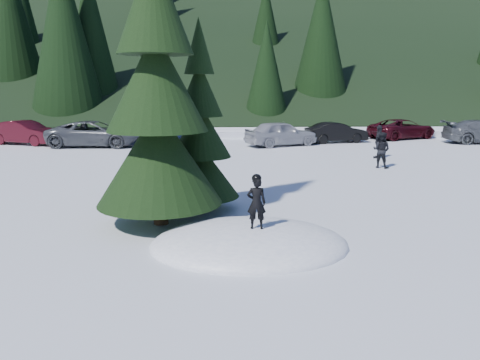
{
  "coord_description": "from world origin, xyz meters",
  "views": [
    {
      "loc": [
        -0.66,
        -10.02,
        3.52
      ],
      "look_at": [
        -0.13,
        2.03,
        1.1
      ],
      "focal_mm": 35.0,
      "sensor_mm": 36.0,
      "label": 1
    }
  ],
  "objects_px": {
    "child_skier": "(256,203)",
    "adult_0": "(381,150)",
    "spruce_tall": "(157,95)",
    "car_2": "(95,134)",
    "car_3": "(181,132)",
    "car_6": "(402,129)",
    "spruce_short": "(200,137)",
    "adult_1": "(379,142)",
    "car_5": "(336,132)",
    "car_1": "(25,133)",
    "car_4": "(281,133)"
  },
  "relations": [
    {
      "from": "child_skier",
      "to": "car_6",
      "type": "distance_m",
      "value": 24.65
    },
    {
      "from": "car_4",
      "to": "spruce_short",
      "type": "bearing_deg",
      "value": 141.55
    },
    {
      "from": "adult_1",
      "to": "car_3",
      "type": "relative_size",
      "value": 0.39
    },
    {
      "from": "spruce_tall",
      "to": "car_1",
      "type": "height_order",
      "value": "spruce_tall"
    },
    {
      "from": "child_skier",
      "to": "car_2",
      "type": "bearing_deg",
      "value": -63.62
    },
    {
      "from": "spruce_tall",
      "to": "car_5",
      "type": "xyz_separation_m",
      "value": [
        8.99,
        17.61,
        -2.67
      ]
    },
    {
      "from": "spruce_short",
      "to": "adult_1",
      "type": "bearing_deg",
      "value": 48.52
    },
    {
      "from": "car_1",
      "to": "car_2",
      "type": "distance_m",
      "value": 4.7
    },
    {
      "from": "car_4",
      "to": "car_5",
      "type": "bearing_deg",
      "value": -90.34
    },
    {
      "from": "child_skier",
      "to": "car_5",
      "type": "relative_size",
      "value": 0.29
    },
    {
      "from": "car_3",
      "to": "car_6",
      "type": "distance_m",
      "value": 15.03
    },
    {
      "from": "car_1",
      "to": "spruce_tall",
      "type": "bearing_deg",
      "value": -129.11
    },
    {
      "from": "car_5",
      "to": "car_6",
      "type": "relative_size",
      "value": 0.81
    },
    {
      "from": "car_1",
      "to": "car_5",
      "type": "relative_size",
      "value": 1.13
    },
    {
      "from": "child_skier",
      "to": "adult_0",
      "type": "distance_m",
      "value": 12.01
    },
    {
      "from": "child_skier",
      "to": "adult_1",
      "type": "height_order",
      "value": "adult_1"
    },
    {
      "from": "car_4",
      "to": "car_5",
      "type": "distance_m",
      "value": 4.04
    },
    {
      "from": "adult_1",
      "to": "spruce_short",
      "type": "bearing_deg",
      "value": -4.48
    },
    {
      "from": "spruce_tall",
      "to": "car_4",
      "type": "distance_m",
      "value": 17.13
    },
    {
      "from": "car_3",
      "to": "adult_0",
      "type": "bearing_deg",
      "value": -147.69
    },
    {
      "from": "spruce_tall",
      "to": "spruce_short",
      "type": "distance_m",
      "value": 2.11
    },
    {
      "from": "car_2",
      "to": "adult_1",
      "type": "bearing_deg",
      "value": -106.88
    },
    {
      "from": "adult_1",
      "to": "car_4",
      "type": "xyz_separation_m",
      "value": [
        -4.22,
        5.13,
        -0.08
      ]
    },
    {
      "from": "adult_0",
      "to": "car_1",
      "type": "distance_m",
      "value": 21.17
    },
    {
      "from": "car_3",
      "to": "car_4",
      "type": "height_order",
      "value": "car_4"
    },
    {
      "from": "car_3",
      "to": "car_4",
      "type": "xyz_separation_m",
      "value": [
        6.22,
        -2.75,
        0.14
      ]
    },
    {
      "from": "car_4",
      "to": "adult_1",
      "type": "bearing_deg",
      "value": -162.95
    },
    {
      "from": "car_2",
      "to": "car_5",
      "type": "xyz_separation_m",
      "value": [
        14.84,
        1.35,
        -0.12
      ]
    },
    {
      "from": "spruce_tall",
      "to": "car_2",
      "type": "relative_size",
      "value": 1.57
    },
    {
      "from": "child_skier",
      "to": "car_1",
      "type": "relative_size",
      "value": 0.26
    },
    {
      "from": "car_4",
      "to": "car_6",
      "type": "bearing_deg",
      "value": -90.38
    },
    {
      "from": "car_5",
      "to": "car_1",
      "type": "bearing_deg",
      "value": 77.89
    },
    {
      "from": "spruce_short",
      "to": "spruce_tall",
      "type": "bearing_deg",
      "value": -125.54
    },
    {
      "from": "spruce_tall",
      "to": "child_skier",
      "type": "height_order",
      "value": "spruce_tall"
    },
    {
      "from": "spruce_tall",
      "to": "spruce_short",
      "type": "xyz_separation_m",
      "value": [
        1.0,
        1.4,
        -1.22
      ]
    },
    {
      "from": "car_6",
      "to": "adult_1",
      "type": "bearing_deg",
      "value": 127.89
    },
    {
      "from": "spruce_tall",
      "to": "car_3",
      "type": "xyz_separation_m",
      "value": [
        -0.98,
        18.85,
        -2.71
      ]
    },
    {
      "from": "spruce_short",
      "to": "car_6",
      "type": "xyz_separation_m",
      "value": [
        13.03,
        18.25,
        -1.43
      ]
    },
    {
      "from": "spruce_short",
      "to": "car_5",
      "type": "height_order",
      "value": "spruce_short"
    },
    {
      "from": "adult_0",
      "to": "car_6",
      "type": "height_order",
      "value": "adult_0"
    },
    {
      "from": "spruce_tall",
      "to": "adult_1",
      "type": "distance_m",
      "value": 14.7
    },
    {
      "from": "adult_0",
      "to": "car_5",
      "type": "distance_m",
      "value": 9.44
    },
    {
      "from": "spruce_short",
      "to": "child_skier",
      "type": "relative_size",
      "value": 4.74
    },
    {
      "from": "spruce_tall",
      "to": "car_2",
      "type": "distance_m",
      "value": 17.47
    },
    {
      "from": "child_skier",
      "to": "car_1",
      "type": "bearing_deg",
      "value": -54.63
    },
    {
      "from": "car_2",
      "to": "car_3",
      "type": "height_order",
      "value": "car_2"
    },
    {
      "from": "spruce_short",
      "to": "car_2",
      "type": "relative_size",
      "value": 0.98
    },
    {
      "from": "car_2",
      "to": "car_5",
      "type": "distance_m",
      "value": 14.9
    },
    {
      "from": "car_2",
      "to": "spruce_short",
      "type": "bearing_deg",
      "value": -153.05
    },
    {
      "from": "spruce_tall",
      "to": "spruce_short",
      "type": "relative_size",
      "value": 1.6
    }
  ]
}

